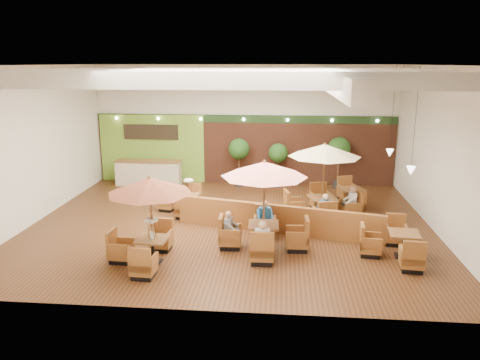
# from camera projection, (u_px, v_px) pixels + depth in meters

# --- Properties ---
(room) EXTENTS (14.04, 14.00, 5.52)m
(room) POSITION_uv_depth(u_px,v_px,m) (240.00, 118.00, 16.90)
(room) COLOR #381E0F
(room) RESTS_ON ground
(service_counter) EXTENTS (3.00, 0.75, 1.18)m
(service_counter) POSITION_uv_depth(u_px,v_px,m) (149.00, 173.00, 21.80)
(service_counter) COLOR beige
(service_counter) RESTS_ON ground
(booth_divider) EXTENTS (6.93, 1.89, 0.98)m
(booth_divider) POSITION_uv_depth(u_px,v_px,m) (276.00, 219.00, 15.67)
(booth_divider) COLOR brown
(booth_divider) RESTS_ON ground
(table_0) EXTENTS (2.46, 2.54, 2.58)m
(table_0) POSITION_uv_depth(u_px,v_px,m) (148.00, 201.00, 12.99)
(table_0) COLOR brown
(table_0) RESTS_ON ground
(table_1) EXTENTS (2.74, 2.74, 2.80)m
(table_1) POSITION_uv_depth(u_px,v_px,m) (264.00, 190.00, 13.96)
(table_1) COLOR brown
(table_1) RESTS_ON ground
(table_2) EXTENTS (2.89, 2.89, 2.83)m
(table_2) POSITION_uv_depth(u_px,v_px,m) (324.00, 168.00, 16.79)
(table_2) COLOR brown
(table_2) RESTS_ON ground
(table_3) EXTENTS (1.65, 2.37, 1.45)m
(table_3) POSITION_uv_depth(u_px,v_px,m) (183.00, 200.00, 17.99)
(table_3) COLOR brown
(table_3) RESTS_ON ground
(table_4) EXTENTS (1.76, 2.58, 0.95)m
(table_4) POSITION_uv_depth(u_px,v_px,m) (394.00, 245.00, 13.80)
(table_4) COLOR brown
(table_4) RESTS_ON ground
(table_5) EXTENTS (1.13, 2.80, 0.99)m
(table_5) POSITION_uv_depth(u_px,v_px,m) (351.00, 198.00, 18.43)
(table_5) COLOR brown
(table_5) RESTS_ON ground
(topiary_0) EXTENTS (0.96, 0.96, 2.23)m
(topiary_0) POSITION_uv_depth(u_px,v_px,m) (239.00, 151.00, 21.36)
(topiary_0) COLOR black
(topiary_0) RESTS_ON ground
(topiary_1) EXTENTS (0.87, 0.87, 2.03)m
(topiary_1) POSITION_uv_depth(u_px,v_px,m) (278.00, 155.00, 21.24)
(topiary_1) COLOR black
(topiary_1) RESTS_ON ground
(topiary_2) EXTENTS (1.01, 1.01, 2.36)m
(topiary_2) POSITION_uv_depth(u_px,v_px,m) (339.00, 150.00, 20.95)
(topiary_2) COLOR black
(topiary_2) RESTS_ON ground
(diner_0) EXTENTS (0.43, 0.37, 0.83)m
(diner_0) POSITION_uv_depth(u_px,v_px,m) (262.00, 237.00, 13.25)
(diner_0) COLOR silver
(diner_0) RESTS_ON ground
(diner_1) EXTENTS (0.40, 0.34, 0.77)m
(diner_1) POSITION_uv_depth(u_px,v_px,m) (265.00, 215.00, 15.24)
(diner_1) COLOR #225B96
(diner_1) RESTS_ON ground
(diner_2) EXTENTS (0.30, 0.37, 0.72)m
(diner_2) POSITION_uv_depth(u_px,v_px,m) (230.00, 225.00, 14.34)
(diner_2) COLOR gray
(diner_2) RESTS_ON ground
(diner_3) EXTENTS (0.40, 0.34, 0.78)m
(diner_3) POSITION_uv_depth(u_px,v_px,m) (325.00, 207.00, 16.07)
(diner_3) COLOR #225B96
(diner_3) RESTS_ON ground
(diner_4) EXTENTS (0.33, 0.40, 0.78)m
(diner_4) POSITION_uv_depth(u_px,v_px,m) (351.00, 199.00, 16.98)
(diner_4) COLOR silver
(diner_4) RESTS_ON ground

